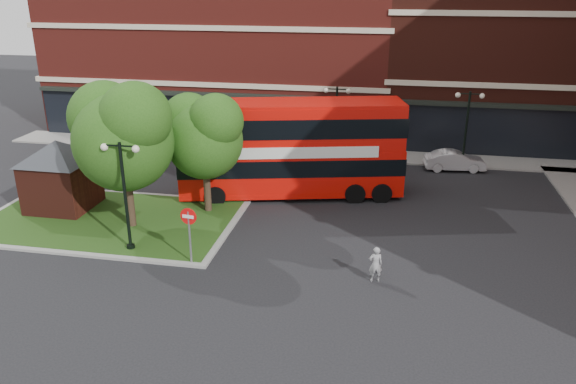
% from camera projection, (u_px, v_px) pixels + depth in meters
% --- Properties ---
extents(ground, '(120.00, 120.00, 0.00)m').
position_uv_depth(ground, '(250.00, 264.00, 23.79)').
color(ground, black).
rests_on(ground, ground).
extents(pavement_far, '(44.00, 3.00, 0.12)m').
position_uv_depth(pavement_far, '(309.00, 152.00, 38.91)').
color(pavement_far, slate).
rests_on(pavement_far, ground).
extents(terrace_far_left, '(26.00, 12.00, 14.00)m').
position_uv_depth(terrace_far_left, '(226.00, 36.00, 44.72)').
color(terrace_far_left, maroon).
rests_on(terrace_far_left, ground).
extents(terrace_far_right, '(18.00, 12.00, 16.00)m').
position_uv_depth(terrace_far_right, '(518.00, 27.00, 40.50)').
color(terrace_far_right, '#471911').
rests_on(terrace_far_right, ground).
extents(traffic_island, '(12.60, 7.60, 0.15)m').
position_uv_depth(traffic_island, '(109.00, 220.00, 27.93)').
color(traffic_island, gray).
rests_on(traffic_island, ground).
extents(kiosk, '(6.51, 6.51, 3.60)m').
position_uv_depth(kiosk, '(59.00, 167.00, 28.57)').
color(kiosk, '#471911').
rests_on(kiosk, traffic_island).
extents(tree_island_west, '(5.40, 4.71, 7.21)m').
position_uv_depth(tree_island_west, '(122.00, 131.00, 25.60)').
color(tree_island_west, '#2D2116').
rests_on(tree_island_west, ground).
extents(tree_island_east, '(4.46, 3.90, 6.29)m').
position_uv_depth(tree_island_east, '(203.00, 133.00, 27.55)').
color(tree_island_east, '#2D2116').
rests_on(tree_island_east, ground).
extents(lamp_island, '(1.72, 0.36, 5.00)m').
position_uv_depth(lamp_island, '(125.00, 191.00, 23.93)').
color(lamp_island, black).
rests_on(lamp_island, ground).
extents(lamp_far_left, '(1.72, 0.36, 5.00)m').
position_uv_depth(lamp_far_left, '(336.00, 121.00, 35.73)').
color(lamp_far_left, black).
rests_on(lamp_far_left, ground).
extents(lamp_far_right, '(1.72, 0.36, 5.00)m').
position_uv_depth(lamp_far_right, '(466.00, 127.00, 34.33)').
color(lamp_far_right, black).
rests_on(lamp_far_right, ground).
extents(bus, '(12.36, 5.52, 4.60)m').
position_uv_depth(bus, '(291.00, 142.00, 30.34)').
color(bus, red).
rests_on(bus, ground).
extents(woman, '(0.62, 0.47, 1.51)m').
position_uv_depth(woman, '(376.00, 264.00, 22.18)').
color(woman, gray).
rests_on(woman, ground).
extents(car_silver, '(3.79, 1.59, 1.28)m').
position_uv_depth(car_silver, '(227.00, 144.00, 38.56)').
color(car_silver, '#B8BBBF').
rests_on(car_silver, ground).
extents(car_white, '(3.88, 1.74, 1.24)m').
position_uv_depth(car_white, '(455.00, 161.00, 35.20)').
color(car_white, silver).
rests_on(car_white, ground).
extents(no_entry_sign, '(0.71, 0.15, 2.57)m').
position_uv_depth(no_entry_sign, '(189.00, 225.00, 23.10)').
color(no_entry_sign, slate).
rests_on(no_entry_sign, ground).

